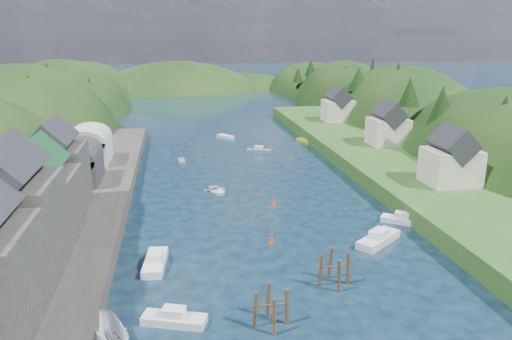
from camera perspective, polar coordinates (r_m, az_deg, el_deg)
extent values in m
plane|color=black|center=(94.41, -2.18, 1.18)|extent=(600.00, 600.00, 0.00)
ellipsoid|color=black|center=(124.85, -24.65, -1.01)|extent=(44.00, 75.56, 52.00)
ellipsoid|color=black|center=(165.38, -20.97, 3.38)|extent=(44.00, 75.56, 48.19)
ellipsoid|color=black|center=(205.80, -18.80, 6.24)|extent=(44.00, 75.56, 39.00)
ellipsoid|color=black|center=(97.17, 26.86, -4.93)|extent=(36.00, 75.56, 44.49)
ellipsoid|color=black|center=(132.62, 16.08, 1.03)|extent=(36.00, 75.56, 48.00)
ellipsoid|color=black|center=(171.33, 10.03, 4.79)|extent=(36.00, 75.56, 44.49)
ellipsoid|color=black|center=(210.63, 6.29, 7.31)|extent=(36.00, 75.56, 36.00)
ellipsoid|color=black|center=(213.40, -8.96, 6.32)|extent=(80.00, 60.00, 44.00)
ellipsoid|color=black|center=(225.51, -1.80, 6.47)|extent=(70.00, 56.00, 36.00)
cone|color=black|center=(108.66, -24.50, 8.43)|extent=(4.73, 4.73, 5.58)
cone|color=black|center=(117.35, -24.03, 9.19)|extent=(4.34, 4.34, 7.04)
cone|color=black|center=(129.33, -21.39, 7.94)|extent=(5.28, 5.28, 5.68)
cone|color=black|center=(140.79, -22.72, 9.91)|extent=(4.77, 4.77, 6.94)
cone|color=black|center=(147.07, -18.50, 9.01)|extent=(4.07, 4.07, 5.46)
cone|color=black|center=(159.52, -20.81, 9.91)|extent=(4.56, 4.56, 9.69)
cone|color=black|center=(167.75, -20.89, 9.36)|extent=(4.75, 4.75, 5.97)
cone|color=black|center=(180.18, -19.14, 9.92)|extent=(4.27, 4.27, 6.22)
cone|color=black|center=(86.02, 26.50, 5.60)|extent=(5.03, 5.03, 6.27)
cone|color=black|center=(93.87, 20.44, 6.70)|extent=(5.29, 5.29, 7.84)
cone|color=black|center=(101.35, 17.16, 8.54)|extent=(4.07, 4.07, 5.53)
cone|color=black|center=(116.49, 18.02, 7.28)|extent=(3.40, 3.40, 5.86)
cone|color=black|center=(124.97, 15.88, 9.66)|extent=(4.94, 4.94, 9.71)
cone|color=black|center=(129.42, 11.66, 10.19)|extent=(5.25, 5.25, 6.04)
cone|color=black|center=(142.92, 13.14, 10.83)|extent=(3.36, 3.36, 8.44)
cone|color=black|center=(157.66, 10.20, 10.55)|extent=(4.57, 4.57, 6.48)
cone|color=black|center=(166.49, 9.71, 10.28)|extent=(3.59, 3.59, 5.77)
cone|color=black|center=(178.42, 6.28, 11.64)|extent=(4.14, 4.14, 6.10)
cone|color=black|center=(185.54, 4.81, 10.81)|extent=(3.83, 3.83, 5.44)
cube|color=#2D2B28|center=(65.97, -19.91, -5.26)|extent=(12.00, 110.00, 2.00)
cube|color=#234719|center=(67.58, -25.79, -5.18)|extent=(12.00, 110.00, 2.50)
cube|color=#2D2B28|center=(49.13, -26.22, -6.20)|extent=(8.00, 9.00, 9.00)
cube|color=black|center=(47.54, -26.99, -0.06)|extent=(5.88, 9.36, 5.88)
cube|color=#2D2B28|center=(57.59, -23.64, -3.88)|extent=(8.00, 9.00, 7.00)
cube|color=#1E592D|center=(56.38, -24.13, 0.40)|extent=(5.88, 9.36, 5.88)
cube|color=#2D2B28|center=(65.81, -21.87, -0.91)|extent=(7.00, 8.00, 8.00)
cube|color=black|center=(64.70, -22.30, 3.20)|extent=(5.15, 8.32, 5.15)
cube|color=#2D2D30|center=(77.66, -19.93, 0.14)|extent=(7.00, 9.00, 4.00)
cylinder|color=#2D2D30|center=(77.18, -20.06, 1.57)|extent=(7.00, 9.00, 7.00)
cube|color=#B2B2A8|center=(89.14, -18.61, 2.15)|extent=(7.00, 9.00, 4.00)
cylinder|color=#B2B2A8|center=(88.72, -18.72, 3.41)|extent=(7.00, 9.00, 7.00)
cube|color=#234719|center=(91.31, 14.40, 0.97)|extent=(16.00, 120.00, 2.40)
cube|color=beige|center=(75.84, 21.35, 0.35)|extent=(7.00, 6.00, 5.00)
cube|color=black|center=(75.10, 21.60, 2.81)|extent=(5.15, 6.24, 5.15)
cube|color=beige|center=(99.25, 14.84, 4.27)|extent=(7.00, 6.00, 5.00)
cube|color=black|center=(98.68, 14.97, 6.18)|extent=(5.15, 6.24, 5.15)
cube|color=beige|center=(123.67, 9.35, 6.72)|extent=(7.00, 6.00, 5.00)
cube|color=black|center=(123.22, 9.42, 8.25)|extent=(5.15, 6.24, 5.15)
cylinder|color=#382314|center=(42.61, 3.55, -15.69)|extent=(0.32, 0.32, 3.76)
cylinder|color=#382314|center=(43.47, 1.40, -14.97)|extent=(0.32, 0.32, 3.76)
cylinder|color=#382314|center=(42.17, -0.08, -16.02)|extent=(0.32, 0.32, 3.76)
cylinder|color=#382314|center=(41.27, 2.11, -16.79)|extent=(0.32, 0.32, 3.76)
cylinder|color=#382314|center=(42.05, 1.75, -15.14)|extent=(3.16, 0.16, 0.16)
cylinder|color=#382314|center=(49.27, 10.49, -11.29)|extent=(0.32, 0.32, 3.86)
cylinder|color=#382314|center=(50.01, 8.46, -10.77)|extent=(0.32, 0.32, 3.86)
cylinder|color=#382314|center=(48.47, 7.39, -11.62)|extent=(0.32, 0.32, 3.86)
cylinder|color=#382314|center=(47.71, 9.47, -12.18)|extent=(0.32, 0.32, 3.86)
cylinder|color=#382314|center=(48.58, 8.99, -10.80)|extent=(3.27, 0.16, 0.16)
cone|color=red|center=(57.68, 1.75, -7.88)|extent=(0.70, 0.70, 0.90)
sphere|color=red|center=(57.48, 1.76, -7.42)|extent=(0.30, 0.30, 0.30)
cone|color=red|center=(69.94, 2.03, -3.61)|extent=(0.70, 0.70, 0.90)
sphere|color=red|center=(69.78, 2.04, -3.22)|extent=(0.30, 0.30, 0.30)
cube|color=silver|center=(53.28, -11.45, -10.33)|extent=(2.62, 6.30, 0.86)
cube|color=silver|center=(52.93, -11.50, -9.53)|extent=(1.62, 2.27, 0.70)
cube|color=silver|center=(114.50, -3.51, 3.85)|extent=(3.83, 4.53, 0.63)
imported|color=white|center=(41.51, -16.22, -17.80)|extent=(4.05, 6.10, 2.21)
cube|color=white|center=(65.96, 16.35, -5.57)|extent=(5.18, 4.39, 0.72)
cube|color=silver|center=(65.71, 16.40, -4.96)|extent=(2.16, 2.02, 0.70)
cube|color=silver|center=(43.60, -9.34, -16.55)|extent=(5.60, 3.39, 0.74)
cube|color=silver|center=(43.20, -9.39, -15.70)|extent=(2.16, 1.77, 0.70)
cube|color=slate|center=(93.63, -8.50, 1.03)|extent=(1.46, 3.54, 0.48)
cube|color=slate|center=(99.95, 0.31, 2.18)|extent=(5.10, 3.05, 0.68)
cube|color=silver|center=(99.79, 0.31, 2.58)|extent=(1.96, 1.60, 0.70)
cube|color=silver|center=(59.21, 13.81, -7.74)|extent=(6.48, 5.83, 0.92)
cube|color=silver|center=(58.88, 13.87, -6.98)|extent=(2.75, 2.63, 0.70)
cube|color=gold|center=(110.67, 5.56, 3.38)|extent=(2.86, 4.18, 0.56)
imported|color=white|center=(75.14, -4.42, -2.37)|extent=(4.39, 5.35, 0.97)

